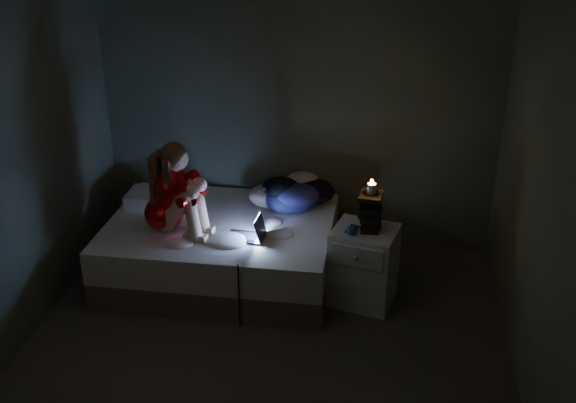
% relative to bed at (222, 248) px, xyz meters
% --- Properties ---
extents(floor, '(3.60, 3.80, 0.02)m').
position_rel_bed_xyz_m(floor, '(0.55, -1.10, -0.27)').
color(floor, black).
rests_on(floor, ground).
extents(wall_back, '(3.60, 0.02, 2.60)m').
position_rel_bed_xyz_m(wall_back, '(0.55, 0.81, 1.04)').
color(wall_back, '#353A2F').
rests_on(wall_back, ground).
extents(wall_front, '(3.60, 0.02, 2.60)m').
position_rel_bed_xyz_m(wall_front, '(0.55, -3.01, 1.04)').
color(wall_front, '#353A2F').
rests_on(wall_front, ground).
extents(wall_right, '(0.02, 3.80, 2.60)m').
position_rel_bed_xyz_m(wall_right, '(2.36, -1.10, 1.04)').
color(wall_right, '#353A2F').
rests_on(wall_right, ground).
extents(bed, '(1.90, 1.43, 0.52)m').
position_rel_bed_xyz_m(bed, '(0.00, 0.00, 0.00)').
color(bed, silver).
rests_on(bed, ground).
extents(pillow, '(0.46, 0.33, 0.13)m').
position_rel_bed_xyz_m(pillow, '(-0.65, 0.22, 0.33)').
color(pillow, beige).
rests_on(pillow, bed).
extents(woman, '(0.54, 0.39, 0.80)m').
position_rel_bed_xyz_m(woman, '(-0.40, -0.24, 0.66)').
color(woman, maroon).
rests_on(woman, bed).
extents(laptop, '(0.31, 0.23, 0.21)m').
position_rel_bed_xyz_m(laptop, '(0.27, -0.26, 0.37)').
color(laptop, black).
rests_on(laptop, bed).
extents(clothes_pile, '(0.64, 0.57, 0.32)m').
position_rel_bed_xyz_m(clothes_pile, '(0.55, 0.35, 0.42)').
color(clothes_pile, '#171A4A').
rests_on(clothes_pile, bed).
extents(nightstand, '(0.58, 0.54, 0.65)m').
position_rel_bed_xyz_m(nightstand, '(1.24, -0.22, 0.07)').
color(nightstand, silver).
rests_on(nightstand, ground).
extents(book_stack, '(0.19, 0.25, 0.31)m').
position_rel_bed_xyz_m(book_stack, '(1.27, -0.20, 0.55)').
color(book_stack, black).
rests_on(book_stack, nightstand).
extents(candle, '(0.07, 0.07, 0.08)m').
position_rel_bed_xyz_m(candle, '(1.27, -0.20, 0.74)').
color(candle, beige).
rests_on(candle, book_stack).
extents(phone, '(0.08, 0.15, 0.01)m').
position_rel_bed_xyz_m(phone, '(1.14, -0.26, 0.40)').
color(phone, black).
rests_on(phone, nightstand).
extents(blue_orb, '(0.08, 0.08, 0.08)m').
position_rel_bed_xyz_m(blue_orb, '(1.16, -0.34, 0.43)').
color(blue_orb, navy).
rests_on(blue_orb, nightstand).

